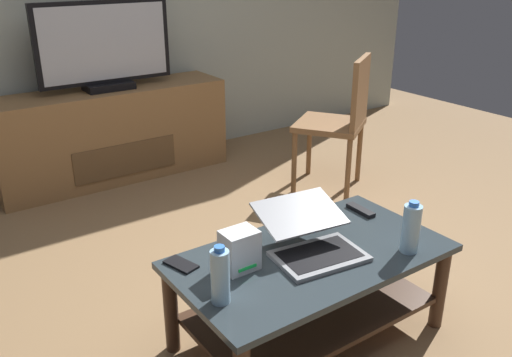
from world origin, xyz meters
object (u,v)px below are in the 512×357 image
laptop (311,238)px  water_bottle_near (220,276)px  coffee_table (311,280)px  dining_chair (342,117)px  water_bottle_far (411,228)px  cell_phone (181,264)px  television (105,48)px  router_box (240,250)px  tv_remote (361,210)px  media_cabinet (113,134)px

laptop → water_bottle_near: (-0.49, -0.09, 0.04)m
coffee_table → dining_chair: 1.71m
dining_chair → laptop: (-1.23, -1.14, -0.05)m
coffee_table → laptop: laptop is taller
water_bottle_far → cell_phone: water_bottle_far is taller
coffee_table → television: (0.02, 2.26, 0.67)m
dining_chair → router_box: size_ratio=5.74×
cell_phone → tv_remote: tv_remote is taller
water_bottle_far → cell_phone: (-0.83, 0.44, -0.10)m
water_bottle_near → tv_remote: 0.96m
dining_chair → cell_phone: (-1.73, -0.93, -0.11)m
television → laptop: (-0.01, -2.25, -0.48)m
router_box → water_bottle_far: bearing=-24.0°
television → laptop: size_ratio=2.16×
dining_chair → water_bottle_far: (-0.90, -1.37, -0.00)m
router_box → coffee_table: bearing=-13.6°
cell_phone → television: bearing=60.2°
coffee_table → tv_remote: (0.44, 0.17, 0.14)m
media_cabinet → water_bottle_near: media_cabinet is taller
laptop → water_bottle_near: 0.50m
media_cabinet → tv_remote: bearing=-78.7°
media_cabinet → water_bottle_near: bearing=-102.1°
coffee_table → cell_phone: bearing=155.3°
router_box → cell_phone: 0.25m
cell_phone → laptop: bearing=-38.7°
coffee_table → media_cabinet: 2.28m
media_cabinet → water_bottle_near: (-0.51, -2.36, 0.19)m
water_bottle_near → water_bottle_far: water_bottle_far is taller
coffee_table → cell_phone: size_ratio=8.22×
dining_chair → cell_phone: 1.97m
media_cabinet → cell_phone: bearing=-103.9°
coffee_table → media_cabinet: bearing=89.5°
television → tv_remote: size_ratio=5.97×
tv_remote → television: bearing=103.4°
dining_chair → laptop: dining_chair is taller
dining_chair → cell_phone: size_ratio=6.74×
tv_remote → water_bottle_far: bearing=-103.0°
coffee_table → tv_remote: bearing=20.4°
dining_chair → water_bottle_near: dining_chair is taller
coffee_table → cell_phone: cell_phone is taller
television → coffee_table: bearing=-90.5°
water_bottle_far → dining_chair: bearing=56.8°
television → cell_phone: television is taller
television → water_bottle_near: size_ratio=4.25×
coffee_table → router_box: size_ratio=7.00×
media_cabinet → water_bottle_near: size_ratio=7.53×
laptop → tv_remote: (0.44, 0.15, -0.05)m
water_bottle_far → router_box: bearing=156.0°
water_bottle_near → water_bottle_far: bearing=-9.8°
water_bottle_near → coffee_table: bearing=8.5°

